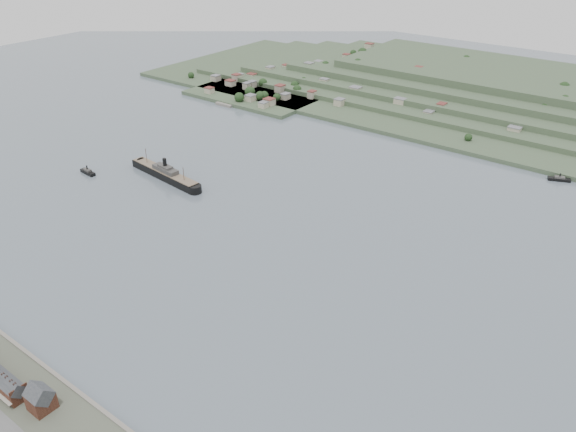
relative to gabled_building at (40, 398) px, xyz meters
The scene contains 7 objects.
ground 166.49m from the gabled_building, 99.52° to the left, with size 1400.00×1400.00×0.00m, color slate.
gabled_building is the anchor object (origin of this frame).
far_peninsula 557.11m from the gabled_building, 89.96° to the left, with size 760.00×309.00×30.00m.
steamship 245.24m from the gabled_building, 125.88° to the left, with size 89.17×19.22×21.40m.
tugboat 258.70m from the gabled_building, 140.38° to the left, with size 17.03×5.71×7.53m.
ferry_west 454.21m from the gabled_building, 121.07° to the left, with size 17.50×9.11×6.32m.
ferry_east 406.69m from the gabled_building, 73.06° to the left, with size 17.94×10.88×6.52m.
Camera 1 is at (219.80, -238.35, 196.68)m, focal length 35.00 mm.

